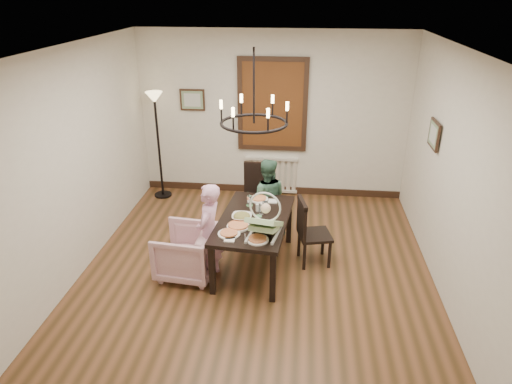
% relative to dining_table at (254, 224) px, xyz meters
% --- Properties ---
extents(room_shell, '(4.51, 5.00, 2.81)m').
position_rel_dining_table_xyz_m(room_shell, '(0.05, 0.24, 0.78)').
color(room_shell, brown).
rests_on(room_shell, ground).
extents(dining_table, '(0.99, 1.58, 0.71)m').
position_rel_dining_table_xyz_m(dining_table, '(0.00, 0.00, 0.00)').
color(dining_table, black).
rests_on(dining_table, room_shell).
extents(chair_far, '(0.45, 0.45, 0.99)m').
position_rel_dining_table_xyz_m(chair_far, '(-0.09, 1.09, -0.13)').
color(chair_far, black).
rests_on(chair_far, room_shell).
extents(chair_right, '(0.49, 0.49, 0.93)m').
position_rel_dining_table_xyz_m(chair_right, '(0.78, 0.17, -0.16)').
color(chair_right, black).
rests_on(chair_right, room_shell).
extents(armchair, '(0.78, 0.77, 0.65)m').
position_rel_dining_table_xyz_m(armchair, '(-0.83, -0.29, -0.30)').
color(armchair, beige).
rests_on(armchair, room_shell).
extents(elderly_woman, '(0.31, 0.42, 1.06)m').
position_rel_dining_table_xyz_m(elderly_woman, '(-0.52, -0.32, -0.09)').
color(elderly_woman, '#D395B3').
rests_on(elderly_woman, room_shell).
extents(seated_man, '(0.51, 0.40, 1.00)m').
position_rel_dining_table_xyz_m(seated_man, '(0.09, 0.83, -0.13)').
color(seated_man, '#39604B').
rests_on(seated_man, room_shell).
extents(baby_bouncer, '(0.50, 0.62, 0.36)m').
position_rel_dining_table_xyz_m(baby_bouncer, '(0.17, -0.39, 0.27)').
color(baby_bouncer, '#AED693').
rests_on(baby_bouncer, dining_table).
extents(salad_bowl, '(0.30, 0.30, 0.07)m').
position_rel_dining_table_xyz_m(salad_bowl, '(-0.15, -0.06, 0.12)').
color(salad_bowl, white).
rests_on(salad_bowl, dining_table).
extents(pizza_platter, '(0.28, 0.28, 0.04)m').
position_rel_dining_table_xyz_m(pizza_platter, '(-0.17, -0.26, 0.10)').
color(pizza_platter, tan).
rests_on(pizza_platter, dining_table).
extents(drinking_glass, '(0.06, 0.06, 0.12)m').
position_rel_dining_table_xyz_m(drinking_glass, '(0.08, 0.10, 0.15)').
color(drinking_glass, silver).
rests_on(drinking_glass, dining_table).
extents(window_blinds, '(1.00, 0.03, 1.40)m').
position_rel_dining_table_xyz_m(window_blinds, '(0.05, 2.33, 0.98)').
color(window_blinds, '#5D3312').
rests_on(window_blinds, room_shell).
extents(radiator, '(0.92, 0.12, 0.62)m').
position_rel_dining_table_xyz_m(radiator, '(0.05, 2.35, -0.27)').
color(radiator, silver).
rests_on(radiator, room_shell).
extents(picture_back, '(0.42, 0.03, 0.36)m').
position_rel_dining_table_xyz_m(picture_back, '(-1.30, 2.34, 1.03)').
color(picture_back, black).
rests_on(picture_back, room_shell).
extents(picture_right, '(0.03, 0.42, 0.36)m').
position_rel_dining_table_xyz_m(picture_right, '(2.26, 0.77, 1.03)').
color(picture_right, black).
rests_on(picture_right, room_shell).
extents(floor_lamp, '(0.30, 0.30, 1.80)m').
position_rel_dining_table_xyz_m(floor_lamp, '(-1.85, 2.02, 0.28)').
color(floor_lamp, black).
rests_on(floor_lamp, room_shell).
extents(chandelier, '(0.80, 0.80, 0.04)m').
position_rel_dining_table_xyz_m(chandelier, '(0.00, -0.00, 1.33)').
color(chandelier, black).
rests_on(chandelier, room_shell).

